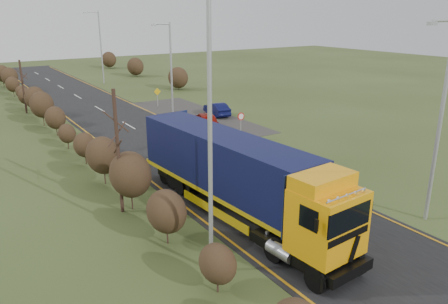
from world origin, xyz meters
The scene contains 14 objects.
ground centered at (0.00, 0.00, 0.00)m, with size 160.00×160.00×0.00m, color #34401B.
road centered at (0.00, 10.00, 0.01)m, with size 8.00×120.00×0.02m, color black.
layby centered at (6.50, 20.00, 0.01)m, with size 6.00×18.00×0.02m, color #2F2C2A.
lane_markings centered at (0.00, 9.69, 0.03)m, with size 7.52×116.00×0.01m.
hedgerow centered at (-6.00, 7.89, 1.62)m, with size 2.24×102.04×6.05m.
lorry centered at (-2.13, 0.50, 2.21)m, with size 3.17×14.13×3.90m.
car_red_hatchback centered at (5.02, 15.43, 0.72)m, with size 1.70×4.23×1.44m, color maroon.
car_blue_sedan centered at (8.44, 19.17, 0.60)m, with size 1.28×3.66×1.21m, color #0A0C37.
streetlight_near centered at (5.12, -4.55, 5.04)m, with size 1.95×0.18×9.15m.
streetlight_mid centered at (4.50, 20.72, 4.65)m, with size 1.81×0.18×8.48m.
streetlight_far centered at (5.68, 44.19, 5.23)m, with size 2.01×0.19×9.47m.
left_pole centered at (-5.50, -2.73, 5.51)m, with size 0.16×0.16×11.03m, color #A0A3A5.
speed_sign centered at (5.60, 11.20, 1.46)m, with size 0.59×0.10×2.12m.
warning_board centered at (5.44, 25.88, 1.17)m, with size 0.73×0.11×1.93m.
Camera 1 is at (-12.91, -15.05, 9.33)m, focal length 35.00 mm.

